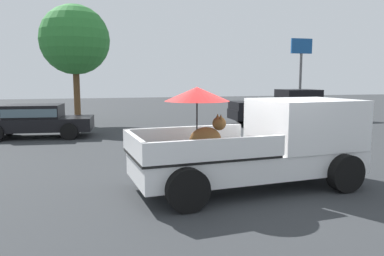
{
  "coord_description": "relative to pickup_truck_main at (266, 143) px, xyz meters",
  "views": [
    {
      "loc": [
        -3.32,
        -7.33,
        2.36
      ],
      "look_at": [
        -0.76,
        1.87,
        1.1
      ],
      "focal_mm": 34.99,
      "sensor_mm": 36.0,
      "label": 1
    }
  ],
  "objects": [
    {
      "name": "ground_plane",
      "position": [
        -0.42,
        -0.02,
        -0.97
      ],
      "size": [
        80.0,
        80.0,
        0.0
      ],
      "primitive_type": "plane",
      "color": "#2D3033"
    },
    {
      "name": "pickup_truck_red",
      "position": [
        5.91,
        10.17,
        -0.1
      ],
      "size": [
        4.92,
        2.44,
        1.8
      ],
      "rotation": [
        0.0,
        0.0,
        -0.07
      ],
      "color": "black",
      "rests_on": "ground"
    },
    {
      "name": "parked_sedan_near",
      "position": [
        -5.78,
        8.78,
        -0.23
      ],
      "size": [
        4.47,
        2.33,
        1.33
      ],
      "rotation": [
        0.0,
        0.0,
        -0.11
      ],
      "color": "black",
      "rests_on": "ground"
    },
    {
      "name": "tree_by_lot",
      "position": [
        -4.28,
        12.79,
        3.32
      ],
      "size": [
        3.49,
        3.49,
        6.06
      ],
      "color": "brown",
      "rests_on": "ground"
    },
    {
      "name": "pickup_truck_main",
      "position": [
        0.0,
        0.0,
        0.0
      ],
      "size": [
        5.17,
        2.55,
        2.2
      ],
      "rotation": [
        0.0,
        0.0,
        0.07
      ],
      "color": "black",
      "rests_on": "ground"
    },
    {
      "name": "motel_sign",
      "position": [
        8.94,
        13.25,
        2.42
      ],
      "size": [
        1.4,
        0.16,
        4.79
      ],
      "color": "#59595B",
      "rests_on": "ground"
    }
  ]
}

